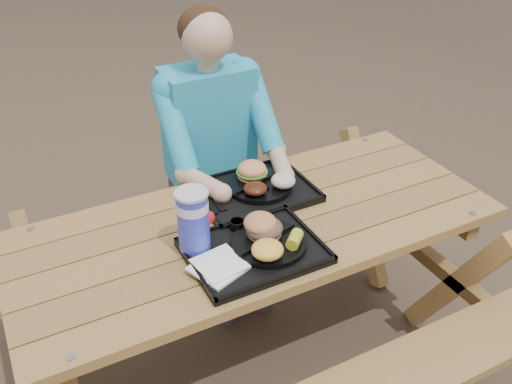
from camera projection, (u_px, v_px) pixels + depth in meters
name	position (u px, v px, depth m)	size (l,w,h in m)	color
ground	(256.00, 359.00, 2.52)	(60.00, 60.00, 0.00)	#999999
picnic_table	(256.00, 296.00, 2.32)	(1.80, 1.49, 0.75)	#999999
tray_near	(254.00, 252.00, 1.95)	(0.45, 0.35, 0.02)	black
tray_far	(254.00, 193.00, 2.26)	(0.45, 0.35, 0.02)	black
plate_near	(269.00, 243.00, 1.95)	(0.26, 0.26, 0.02)	black
plate_far	(260.00, 185.00, 2.27)	(0.26, 0.26, 0.02)	black
napkin_stack	(218.00, 267.00, 1.85)	(0.15, 0.15, 0.02)	white
soda_cup	(193.00, 222.00, 1.89)	(0.11, 0.11, 0.22)	#1924BC
condiment_bbq	(237.00, 225.00, 2.03)	(0.05, 0.05, 0.03)	black
condiment_mustard	(253.00, 223.00, 2.04)	(0.05, 0.05, 0.03)	yellow
sandwich	(264.00, 220.00, 1.95)	(0.12, 0.12, 0.13)	#C87F46
mac_cheese	(267.00, 250.00, 1.87)	(0.11, 0.11, 0.05)	yellow
corn_cob	(295.00, 239.00, 1.92)	(0.07, 0.07, 0.04)	#CAD12C
cutlery_far	(216.00, 200.00, 2.19)	(0.03, 0.16, 0.01)	black
burger	(252.00, 166.00, 2.27)	(0.12, 0.12, 0.11)	#EB9253
baked_beans	(255.00, 189.00, 2.19)	(0.09, 0.09, 0.04)	#461B0E
potato_salad	(283.00, 181.00, 2.23)	(0.10, 0.10, 0.05)	beige
diner	(213.00, 170.00, 2.64)	(0.48, 0.84, 1.28)	#1CA6C5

